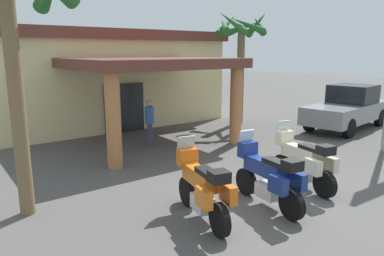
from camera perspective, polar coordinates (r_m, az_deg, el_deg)
ground_plane at (r=9.07m, az=12.39°, el=-10.47°), size 80.00×80.00×0.00m
motel_building at (r=18.44m, az=-15.14°, el=7.88°), size 11.83×11.87×4.36m
motorcycle_orange at (r=7.45m, az=1.68°, el=-9.47°), size 0.87×2.20×1.61m
motorcycle_blue at (r=8.24m, az=12.04°, el=-7.59°), size 0.74×2.21×1.61m
motorcycle_cream at (r=9.60m, az=17.28°, el=-5.04°), size 0.83×2.21×1.61m
pedestrian at (r=13.14m, az=-6.74°, el=1.34°), size 0.38×0.42×1.73m
pickup_truck_gray at (r=17.66m, az=23.51°, el=2.94°), size 5.45×2.77×1.95m
palm_tree_roadside at (r=8.08m, az=-27.10°, el=16.36°), size 2.72×2.79×5.49m
palm_tree_near_portico at (r=17.37m, az=7.81°, el=13.75°), size 2.58×2.56×5.30m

